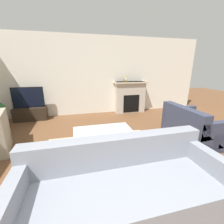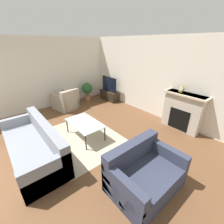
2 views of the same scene
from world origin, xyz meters
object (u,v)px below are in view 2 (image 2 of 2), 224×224
at_px(couch_sectional, 35,146).
at_px(potted_plant, 87,89).
at_px(couch_loveseat, 144,174).
at_px(armchair_by_window, 66,102).
at_px(mantel_clock, 181,89).
at_px(coffee_table, 85,124).
at_px(tv, 109,84).

bearing_deg(couch_sectional, potted_plant, 130.11).
relative_size(couch_sectional, couch_loveseat, 1.79).
xyz_separation_m(armchair_by_window, mantel_clock, (3.59, 2.08, 0.95)).
xyz_separation_m(armchair_by_window, coffee_table, (2.25, -0.45, 0.12)).
bearing_deg(couch_loveseat, mantel_clock, 17.33).
bearing_deg(mantel_clock, tv, -178.24).
relative_size(armchair_by_window, mantel_clock, 5.15).
height_order(armchair_by_window, coffee_table, armchair_by_window).
height_order(couch_sectional, mantel_clock, mantel_clock).
height_order(tv, couch_loveseat, tv).
relative_size(armchair_by_window, potted_plant, 1.23).
bearing_deg(tv, coffee_table, -51.72).
height_order(armchair_by_window, mantel_clock, mantel_clock).
bearing_deg(coffee_table, armchair_by_window, 168.66).
xyz_separation_m(coffee_table, mantel_clock, (1.33, 2.53, 0.84)).
bearing_deg(armchair_by_window, coffee_table, 64.90).
xyz_separation_m(couch_loveseat, coffee_table, (-2.13, 0.02, 0.13)).
bearing_deg(armchair_by_window, tv, 156.70).
bearing_deg(coffee_table, couch_sectional, -90.84).
relative_size(potted_plant, mantel_clock, 4.17).
relative_size(couch_sectional, coffee_table, 2.03).
relative_size(couch_loveseat, potted_plant, 1.59).
bearing_deg(coffee_table, mantel_clock, 62.28).
height_order(tv, mantel_clock, mantel_clock).
bearing_deg(mantel_clock, potted_plant, -166.67).
distance_m(tv, coffee_table, 3.12).
xyz_separation_m(tv, armchair_by_window, (-0.33, -1.98, -0.45)).
xyz_separation_m(couch_sectional, coffee_table, (0.02, 1.33, 0.13)).
bearing_deg(tv, potted_plant, -126.04).
xyz_separation_m(tv, coffee_table, (1.92, -2.43, -0.33)).
xyz_separation_m(coffee_table, potted_plant, (-2.51, 1.62, 0.11)).
xyz_separation_m(tv, couch_sectional, (1.90, -3.77, -0.46)).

